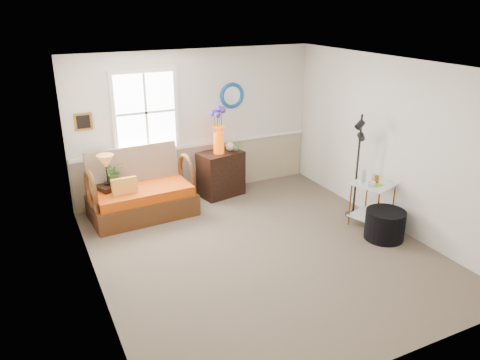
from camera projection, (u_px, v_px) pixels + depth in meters
name	position (u px, v px, depth m)	size (l,w,h in m)	color
floor	(261.00, 250.00, 6.72)	(4.50, 5.00, 0.01)	#7F6F5B
ceiling	(265.00, 66.00, 5.78)	(4.50, 5.00, 0.01)	white
walls	(263.00, 165.00, 6.25)	(4.51, 5.01, 2.60)	silver
wainscot	(198.00, 169.00, 8.64)	(4.46, 0.02, 0.90)	tan
chair_rail	(197.00, 145.00, 8.46)	(4.46, 0.04, 0.06)	white
window	(146.00, 112.00, 7.85)	(1.14, 0.06, 1.44)	white
picture	(83.00, 122.00, 7.46)	(0.28, 0.03, 0.28)	gold
mirror	(232.00, 96.00, 8.45)	(0.47, 0.47, 0.07)	#185DA0
loveseat	(141.00, 185.00, 7.63)	(1.67, 0.95, 1.09)	brown
throw_pillow	(125.00, 190.00, 7.39)	(0.40, 0.10, 0.40)	orange
lamp_stand	(111.00, 202.00, 7.62)	(0.33, 0.33, 0.59)	black
table_lamp	(107.00, 170.00, 7.44)	(0.27, 0.27, 0.50)	#B56D30
potted_plant	(114.00, 174.00, 7.57)	(0.34, 0.37, 0.29)	#416D2E
cabinet	(221.00, 174.00, 8.51)	(0.77, 0.49, 0.82)	black
flower_vase	(219.00, 131.00, 8.17)	(0.24, 0.24, 0.82)	#E44F05
side_table	(372.00, 204.00, 7.35)	(0.57, 0.57, 0.72)	#B38223
tabletop_items	(371.00, 177.00, 7.19)	(0.35, 0.35, 0.21)	silver
floor_lamp	(357.00, 167.00, 7.51)	(0.25, 0.25, 1.72)	black
ottoman	(385.00, 225.00, 6.98)	(0.58, 0.58, 0.45)	black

